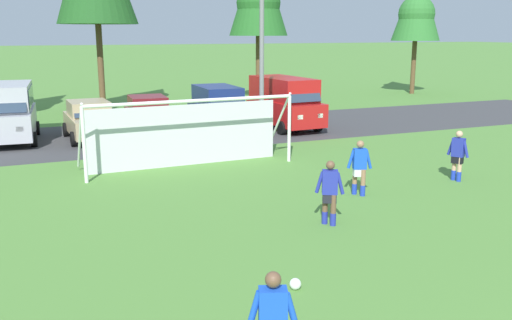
{
  "coord_description": "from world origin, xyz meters",
  "views": [
    {
      "loc": [
        -5.95,
        -2.06,
        4.71
      ],
      "look_at": [
        -0.71,
        10.41,
        1.63
      ],
      "focal_mm": 39.5,
      "sensor_mm": 36.0,
      "label": 1
    }
  ],
  "objects_px": {
    "player_trailing_back": "(458,156)",
    "player_winger_right": "(330,193)",
    "parked_car_slot_left": "(90,120)",
    "parked_car_slot_center_right": "(284,101)",
    "parked_car_slot_center_left": "(148,114)",
    "soccer_ball": "(295,284)",
    "player_striker_near": "(359,168)",
    "parked_car_slot_center": "(218,108)",
    "street_lamp": "(266,46)",
    "soccer_goal": "(188,131)",
    "parked_car_slot_far_left": "(10,111)"
  },
  "relations": [
    {
      "from": "parked_car_slot_center_left",
      "to": "parked_car_slot_center_right",
      "type": "xyz_separation_m",
      "value": [
        6.48,
        -1.5,
        0.47
      ]
    },
    {
      "from": "parked_car_slot_center_left",
      "to": "street_lamp",
      "type": "distance_m",
      "value": 7.76
    },
    {
      "from": "player_winger_right",
      "to": "parked_car_slot_center_left",
      "type": "xyz_separation_m",
      "value": [
        -1.26,
        14.96,
        0.05
      ]
    },
    {
      "from": "soccer_goal",
      "to": "parked_car_slot_center",
      "type": "xyz_separation_m",
      "value": [
        3.43,
        6.6,
        -0.18
      ]
    },
    {
      "from": "parked_car_slot_far_left",
      "to": "parked_car_slot_center_left",
      "type": "distance_m",
      "value": 6.09
    },
    {
      "from": "soccer_ball",
      "to": "player_striker_near",
      "type": "distance_m",
      "value": 6.7
    },
    {
      "from": "parked_car_slot_center_right",
      "to": "player_striker_near",
      "type": "bearing_deg",
      "value": -105.0
    },
    {
      "from": "soccer_ball",
      "to": "parked_car_slot_far_left",
      "type": "bearing_deg",
      "value": 105.38
    },
    {
      "from": "parked_car_slot_center",
      "to": "parked_car_slot_center_right",
      "type": "relative_size",
      "value": 0.94
    },
    {
      "from": "soccer_goal",
      "to": "parked_car_slot_center_left",
      "type": "bearing_deg",
      "value": 88.24
    },
    {
      "from": "soccer_goal",
      "to": "player_winger_right",
      "type": "distance_m",
      "value": 7.57
    },
    {
      "from": "player_trailing_back",
      "to": "parked_car_slot_far_left",
      "type": "height_order",
      "value": "parked_car_slot_far_left"
    },
    {
      "from": "player_winger_right",
      "to": "parked_car_slot_center_right",
      "type": "xyz_separation_m",
      "value": [
        5.22,
        13.46,
        0.52
      ]
    },
    {
      "from": "soccer_goal",
      "to": "player_striker_near",
      "type": "relative_size",
      "value": 4.56
    },
    {
      "from": "soccer_goal",
      "to": "parked_car_slot_far_left",
      "type": "distance_m",
      "value": 9.54
    },
    {
      "from": "parked_car_slot_center_right",
      "to": "player_winger_right",
      "type": "bearing_deg",
      "value": -111.18
    },
    {
      "from": "player_winger_right",
      "to": "soccer_ball",
      "type": "bearing_deg",
      "value": -129.4
    },
    {
      "from": "soccer_ball",
      "to": "parked_car_slot_center_left",
      "type": "height_order",
      "value": "parked_car_slot_center_left"
    },
    {
      "from": "soccer_goal",
      "to": "player_winger_right",
      "type": "height_order",
      "value": "soccer_goal"
    },
    {
      "from": "player_winger_right",
      "to": "player_trailing_back",
      "type": "xyz_separation_m",
      "value": [
        5.95,
        2.12,
        0.0
      ]
    },
    {
      "from": "player_trailing_back",
      "to": "parked_car_slot_center",
      "type": "distance_m",
      "value": 12.54
    },
    {
      "from": "parked_car_slot_center_left",
      "to": "street_lamp",
      "type": "relative_size",
      "value": 0.54
    },
    {
      "from": "parked_car_slot_left",
      "to": "soccer_ball",
      "type": "bearing_deg",
      "value": -84.41
    },
    {
      "from": "soccer_ball",
      "to": "player_striker_near",
      "type": "xyz_separation_m",
      "value": [
        4.54,
        4.88,
        0.71
      ]
    },
    {
      "from": "parked_car_slot_far_left",
      "to": "parked_car_slot_center_right",
      "type": "xyz_separation_m",
      "value": [
        12.55,
        -1.49,
        0.0
      ]
    },
    {
      "from": "parked_car_slot_center_right",
      "to": "street_lamp",
      "type": "xyz_separation_m",
      "value": [
        -3.08,
        -4.66,
        2.81
      ]
    },
    {
      "from": "parked_car_slot_center_left",
      "to": "parked_car_slot_center",
      "type": "xyz_separation_m",
      "value": [
        3.2,
        -0.95,
        0.24
      ]
    },
    {
      "from": "player_winger_right",
      "to": "parked_car_slot_center_right",
      "type": "distance_m",
      "value": 14.45
    },
    {
      "from": "parked_car_slot_left",
      "to": "parked_car_slot_center_right",
      "type": "bearing_deg",
      "value": -3.87
    },
    {
      "from": "soccer_ball",
      "to": "parked_car_slot_center_right",
      "type": "height_order",
      "value": "parked_car_slot_center_right"
    },
    {
      "from": "player_trailing_back",
      "to": "player_winger_right",
      "type": "bearing_deg",
      "value": -160.36
    },
    {
      "from": "parked_car_slot_center_right",
      "to": "street_lamp",
      "type": "height_order",
      "value": "street_lamp"
    },
    {
      "from": "player_winger_right",
      "to": "street_lamp",
      "type": "bearing_deg",
      "value": 76.37
    },
    {
      "from": "soccer_goal",
      "to": "parked_car_slot_center_left",
      "type": "height_order",
      "value": "soccer_goal"
    },
    {
      "from": "player_striker_near",
      "to": "street_lamp",
      "type": "relative_size",
      "value": 0.2
    },
    {
      "from": "player_winger_right",
      "to": "street_lamp",
      "type": "xyz_separation_m",
      "value": [
        2.13,
        8.8,
        3.33
      ]
    },
    {
      "from": "soccer_goal",
      "to": "player_striker_near",
      "type": "height_order",
      "value": "soccer_goal"
    },
    {
      "from": "street_lamp",
      "to": "parked_car_slot_far_left",
      "type": "bearing_deg",
      "value": 146.97
    },
    {
      "from": "soccer_goal",
      "to": "player_winger_right",
      "type": "xyz_separation_m",
      "value": [
        1.49,
        -7.4,
        -0.47
      ]
    },
    {
      "from": "player_trailing_back",
      "to": "parked_car_slot_center_right",
      "type": "height_order",
      "value": "parked_car_slot_center_right"
    },
    {
      "from": "soccer_goal",
      "to": "parked_car_slot_far_left",
      "type": "height_order",
      "value": "soccer_goal"
    },
    {
      "from": "player_trailing_back",
      "to": "parked_car_slot_center_left",
      "type": "bearing_deg",
      "value": 119.35
    },
    {
      "from": "soccer_goal",
      "to": "parked_car_slot_center",
      "type": "distance_m",
      "value": 7.44
    },
    {
      "from": "player_winger_right",
      "to": "player_trailing_back",
      "type": "relative_size",
      "value": 1.0
    },
    {
      "from": "soccer_goal",
      "to": "parked_car_slot_left",
      "type": "xyz_separation_m",
      "value": [
        -2.58,
        6.69,
        -0.42
      ]
    },
    {
      "from": "parked_car_slot_far_left",
      "to": "parked_car_slot_center",
      "type": "height_order",
      "value": "parked_car_slot_far_left"
    },
    {
      "from": "parked_car_slot_center_right",
      "to": "street_lamp",
      "type": "distance_m",
      "value": 6.26
    },
    {
      "from": "parked_car_slot_center",
      "to": "parked_car_slot_far_left",
      "type": "bearing_deg",
      "value": 174.15
    },
    {
      "from": "parked_car_slot_center_right",
      "to": "parked_car_slot_left",
      "type": "bearing_deg",
      "value": 176.13
    },
    {
      "from": "parked_car_slot_far_left",
      "to": "street_lamp",
      "type": "relative_size",
      "value": 0.61
    }
  ]
}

